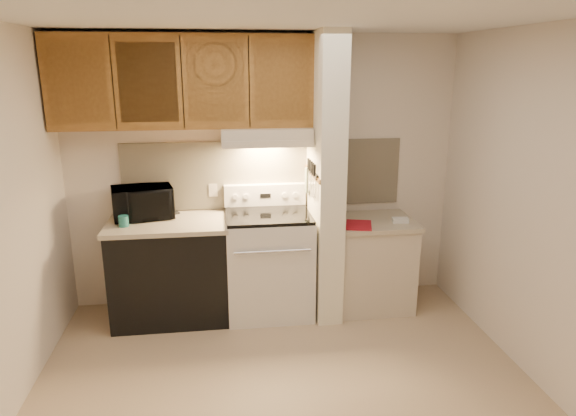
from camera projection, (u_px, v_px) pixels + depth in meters
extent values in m
plane|color=tan|center=(285.00, 383.00, 3.71)|extent=(3.60, 3.60, 0.00)
plane|color=white|center=(285.00, 16.00, 3.04)|extent=(3.60, 3.60, 0.00)
cube|color=silver|center=(264.00, 172.00, 4.80)|extent=(3.60, 2.50, 0.02)
cube|color=silver|center=(538.00, 208.00, 3.61)|extent=(0.02, 3.00, 2.50)
cube|color=beige|center=(264.00, 174.00, 4.80)|extent=(2.60, 0.02, 0.63)
cube|color=silver|center=(269.00, 265.00, 4.69)|extent=(0.76, 0.65, 0.92)
cube|color=black|center=(272.00, 274.00, 4.38)|extent=(0.50, 0.01, 0.30)
cylinder|color=silver|center=(273.00, 252.00, 4.28)|extent=(0.65, 0.02, 0.02)
cube|color=black|center=(268.00, 215.00, 4.56)|extent=(0.74, 0.64, 0.03)
cube|color=silver|center=(265.00, 195.00, 4.80)|extent=(0.76, 0.08, 0.20)
cube|color=black|center=(265.00, 196.00, 4.76)|extent=(0.10, 0.01, 0.04)
cylinder|color=silver|center=(235.00, 197.00, 4.72)|extent=(0.05, 0.02, 0.05)
cylinder|color=silver|center=(246.00, 196.00, 4.73)|extent=(0.05, 0.02, 0.05)
cylinder|color=silver|center=(285.00, 195.00, 4.78)|extent=(0.05, 0.02, 0.05)
cylinder|color=silver|center=(295.00, 195.00, 4.79)|extent=(0.05, 0.02, 0.05)
cube|color=black|center=(171.00, 272.00, 4.59)|extent=(1.00, 0.63, 0.87)
cube|color=#B7AA90|center=(168.00, 223.00, 4.47)|extent=(1.04, 0.67, 0.04)
cube|color=black|center=(165.00, 214.00, 4.65)|extent=(0.25, 0.17, 0.02)
cylinder|color=#216F6A|center=(124.00, 221.00, 4.31)|extent=(0.11, 0.11, 0.09)
cube|color=beige|center=(213.00, 190.00, 4.76)|extent=(0.08, 0.01, 0.12)
imported|color=black|center=(142.00, 202.00, 4.53)|extent=(0.57, 0.45, 0.28)
cube|color=white|center=(325.00, 179.00, 4.54)|extent=(0.22, 0.70, 2.50)
cube|color=#8F5E28|center=(312.00, 174.00, 4.51)|extent=(0.01, 0.70, 0.04)
cube|color=black|center=(313.00, 173.00, 4.45)|extent=(0.02, 0.42, 0.04)
cube|color=silver|center=(315.00, 188.00, 4.32)|extent=(0.01, 0.03, 0.16)
cylinder|color=black|center=(315.00, 170.00, 4.30)|extent=(0.02, 0.02, 0.10)
cube|color=silver|center=(313.00, 187.00, 4.39)|extent=(0.01, 0.04, 0.18)
cylinder|color=black|center=(313.00, 169.00, 4.36)|extent=(0.02, 0.02, 0.10)
cube|color=silver|center=(311.00, 186.00, 4.47)|extent=(0.01, 0.04, 0.20)
cylinder|color=black|center=(312.00, 167.00, 4.43)|extent=(0.02, 0.02, 0.10)
cube|color=silver|center=(310.00, 182.00, 4.55)|extent=(0.01, 0.04, 0.16)
cylinder|color=black|center=(310.00, 165.00, 4.51)|extent=(0.02, 0.02, 0.10)
cube|color=silver|center=(308.00, 181.00, 4.62)|extent=(0.01, 0.04, 0.18)
cylinder|color=black|center=(308.00, 164.00, 4.59)|extent=(0.02, 0.02, 0.10)
cube|color=slate|center=(307.00, 180.00, 4.69)|extent=(0.03, 0.09, 0.23)
cube|color=beige|center=(371.00, 265.00, 4.83)|extent=(0.70, 0.60, 0.81)
cube|color=#B7AA90|center=(373.00, 222.00, 4.71)|extent=(0.74, 0.64, 0.04)
cube|color=#A2121E|center=(359.00, 225.00, 4.54)|extent=(0.29, 0.35, 0.01)
cube|color=white|center=(400.00, 220.00, 4.63)|extent=(0.15, 0.12, 0.04)
cube|color=beige|center=(266.00, 136.00, 4.49)|extent=(0.78, 0.44, 0.15)
cube|color=beige|center=(268.00, 144.00, 4.30)|extent=(0.78, 0.04, 0.06)
cube|color=#8F5E28|center=(183.00, 82.00, 4.32)|extent=(2.18, 0.33, 0.77)
cube|color=#8F5E28|center=(77.00, 83.00, 4.06)|extent=(0.46, 0.01, 0.63)
cube|color=black|center=(113.00, 83.00, 4.10)|extent=(0.01, 0.01, 0.73)
cube|color=#8F5E28|center=(148.00, 83.00, 4.13)|extent=(0.46, 0.01, 0.63)
cube|color=black|center=(182.00, 82.00, 4.17)|extent=(0.01, 0.01, 0.73)
cube|color=#8F5E28|center=(216.00, 82.00, 4.20)|extent=(0.46, 0.01, 0.63)
cube|color=black|center=(249.00, 82.00, 4.24)|extent=(0.01, 0.01, 0.73)
cube|color=#8F5E28|center=(282.00, 82.00, 4.28)|extent=(0.46, 0.01, 0.63)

